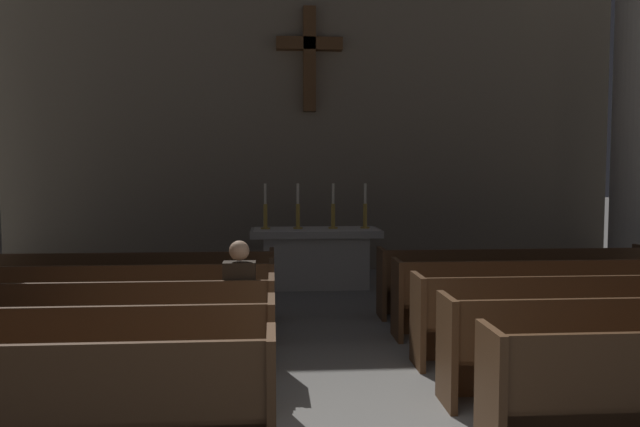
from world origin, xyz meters
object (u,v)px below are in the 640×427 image
column_right_second (636,92)px  pew_left_row_5 (131,286)px  pew_left_row_2 (42,360)px  candlestick_outer_right (365,214)px  pew_right_row_5 (515,281)px  altar (316,256)px  candlestick_outer_left (265,214)px  pew_right_row_4 (549,297)px  candlestick_inner_right (333,214)px  candlestick_inner_left (298,214)px  pew_left_row_3 (82,327)px  pew_left_row_4 (110,304)px  pew_right_row_3 (594,318)px  lone_worshipper (240,302)px

column_right_second → pew_left_row_5: bearing=-165.1°
pew_left_row_2 → candlestick_outer_right: bearing=58.1°
pew_left_row_2 → pew_left_row_5: size_ratio=1.00×
pew_right_row_5 → altar: bearing=138.4°
pew_right_row_5 → column_right_second: size_ratio=0.55×
altar → candlestick_outer_left: candlestick_outer_left is taller
pew_left_row_5 → pew_right_row_4: bearing=-11.7°
pew_left_row_5 → candlestick_inner_right: (2.90, 2.31, 0.78)m
pew_left_row_2 → candlestick_inner_left: bearing=67.5°
pew_left_row_3 → pew_right_row_5: 5.62m
altar → pew_left_row_4: bearing=-127.5°
pew_left_row_3 → pew_right_row_3: same height
lone_worshipper → candlestick_outer_right: bearing=66.7°
pew_right_row_5 → candlestick_outer_left: (-3.45, 2.31, 0.78)m
candlestick_outer_left → candlestick_inner_right: (1.15, 0.00, 0.00)m
pew_left_row_5 → pew_right_row_3: size_ratio=1.00×
pew_right_row_4 → candlestick_outer_left: 4.90m
pew_right_row_4 → candlestick_inner_left: candlestick_inner_left is taller
pew_left_row_5 → candlestick_outer_left: (1.75, 2.31, 0.78)m
pew_right_row_4 → altar: bearing=127.5°
column_right_second → lone_worshipper: size_ratio=5.21×
pew_right_row_3 → altar: bearing=120.2°
pew_right_row_4 → altar: (-2.60, 3.39, 0.06)m
pew_left_row_3 → pew_left_row_4: bearing=90.0°
pew_left_row_2 → candlestick_outer_right: size_ratio=4.90×
lone_worshipper → pew_left_row_2: bearing=-144.0°
candlestick_inner_left → pew_left_row_3: bearing=-117.2°
candlestick_outer_left → candlestick_outer_right: same height
candlestick_outer_right → lone_worshipper: size_ratio=0.58×
pew_left_row_4 → pew_right_row_4: (5.19, 0.00, 0.00)m
pew_left_row_5 → candlestick_outer_left: candlestick_outer_left is taller
pew_left_row_4 → candlestick_inner_left: bearing=55.9°
candlestick_outer_right → pew_left_row_2: bearing=-121.9°
candlestick_outer_left → pew_left_row_5: bearing=-127.1°
pew_right_row_3 → candlestick_inner_left: 5.38m
candlestick_outer_left → pew_left_row_3: bearing=-111.4°
pew_left_row_5 → pew_right_row_5: size_ratio=1.00×
pew_left_row_4 → pew_right_row_5: (5.19, 1.08, 0.00)m
pew_left_row_3 → pew_right_row_5: (5.19, 2.16, 0.00)m
pew_left_row_3 → pew_left_row_2: bearing=-90.0°
pew_right_row_5 → candlestick_inner_left: 3.79m
pew_right_row_3 → candlestick_outer_right: 4.86m
pew_right_row_3 → candlestick_inner_left: bearing=123.0°
pew_left_row_3 → pew_right_row_4: same height
pew_right_row_4 → pew_right_row_5: 1.08m
pew_left_row_5 → pew_right_row_4: same height
pew_left_row_5 → column_right_second: column_right_second is taller
pew_left_row_4 → altar: (2.60, 3.39, 0.06)m
candlestick_inner_right → candlestick_outer_right: (0.55, 0.00, 0.00)m
pew_left_row_5 → pew_right_row_3: (5.19, -2.16, 0.00)m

